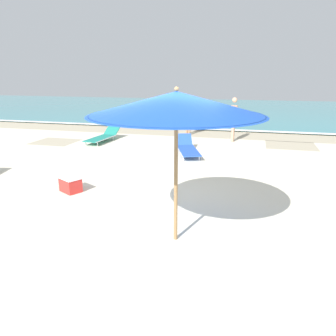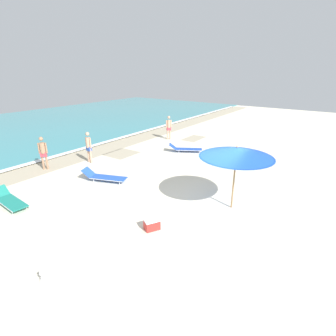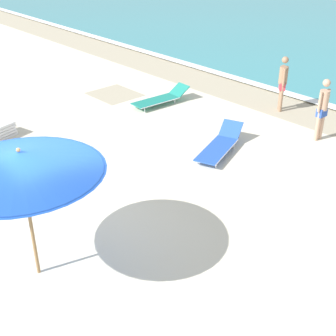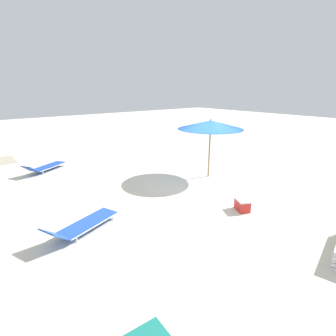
# 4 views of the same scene
# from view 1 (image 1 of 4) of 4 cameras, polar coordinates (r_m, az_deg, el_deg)

# --- Properties ---
(ground_plane) EXTENTS (60.00, 60.00, 0.16)m
(ground_plane) POSITION_cam_1_polar(r_m,az_deg,el_deg) (6.52, -1.62, -8.59)
(ground_plane) COLOR beige
(ocean_water) EXTENTS (60.00, 20.00, 0.07)m
(ocean_water) POSITION_cam_1_polar(r_m,az_deg,el_deg) (25.92, 11.24, 9.94)
(ocean_water) COLOR teal
(ocean_water) RESTS_ON ground_plane
(beach_umbrella) EXTENTS (2.68, 2.68, 2.46)m
(beach_umbrella) POSITION_cam_1_polar(r_m,az_deg,el_deg) (4.92, 1.47, 11.09)
(beach_umbrella) COLOR #9E7547
(beach_umbrella) RESTS_ON ground_plane
(sun_lounger_beside_umbrella) EXTENTS (1.31, 2.20, 0.53)m
(sun_lounger_beside_umbrella) POSITION_cam_1_polar(r_m,az_deg,el_deg) (11.21, 3.38, 3.50)
(sun_lounger_beside_umbrella) COLOR blue
(sun_lounger_beside_umbrella) RESTS_ON ground_plane
(sun_lounger_near_water_left) EXTENTS (0.74, 2.12, 0.48)m
(sun_lounger_near_water_left) POSITION_cam_1_polar(r_m,az_deg,el_deg) (13.60, -11.30, 5.41)
(sun_lounger_near_water_left) COLOR #1E8475
(sun_lounger_near_water_left) RESTS_ON ground_plane
(beachgoer_wading_adult) EXTENTS (0.33, 0.36, 1.76)m
(beachgoer_wading_adult) POSITION_cam_1_polar(r_m,az_deg,el_deg) (14.84, 3.58, 9.65)
(beachgoer_wading_adult) COLOR #A37A5B
(beachgoer_wading_adult) RESTS_ON ground_plane
(beachgoer_strolling_adult) EXTENTS (0.27, 0.45, 1.76)m
(beachgoer_strolling_adult) POSITION_cam_1_polar(r_m,az_deg,el_deg) (13.51, 11.39, 8.75)
(beachgoer_strolling_adult) COLOR tan
(beachgoer_strolling_adult) RESTS_ON ground_plane
(cooler_box) EXTENTS (0.61, 0.55, 0.37)m
(cooler_box) POSITION_cam_1_polar(r_m,az_deg,el_deg) (7.93, -16.62, -2.67)
(cooler_box) COLOR red
(cooler_box) RESTS_ON ground_plane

